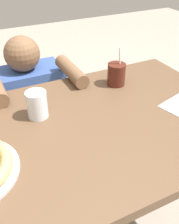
% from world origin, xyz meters
% --- Properties ---
extents(dining_table, '(1.36, 0.80, 0.75)m').
position_xyz_m(dining_table, '(0.00, 0.00, 0.64)').
color(dining_table, brown).
rests_on(dining_table, ground).
extents(drink_cup_colored, '(0.09, 0.09, 0.19)m').
position_xyz_m(drink_cup_colored, '(0.31, 0.23, 0.80)').
color(drink_cup_colored, '#4C1E14').
rests_on(drink_cup_colored, dining_table).
extents(water_cup_clear, '(0.08, 0.08, 0.11)m').
position_xyz_m(water_cup_clear, '(-0.11, 0.14, 0.81)').
color(water_cup_clear, silver).
rests_on(water_cup_clear, dining_table).
extents(diner_seated, '(0.44, 0.54, 0.92)m').
position_xyz_m(diner_seated, '(-0.05, 0.62, 0.41)').
color(diner_seated, '#333847').
rests_on(diner_seated, ground).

